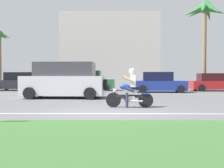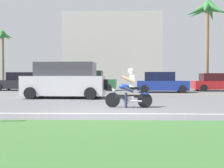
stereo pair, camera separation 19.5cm
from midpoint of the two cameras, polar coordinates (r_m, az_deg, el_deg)
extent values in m
cube|color=slate|center=(12.39, -1.55, -4.07)|extent=(56.00, 30.00, 0.04)
cube|color=#3D6B33|center=(5.37, -4.92, -11.11)|extent=(56.00, 3.80, 0.06)
cube|color=silver|center=(8.84, -2.57, -6.23)|extent=(50.40, 0.12, 0.01)
cube|color=yellow|center=(18.36, -0.73, -2.12)|extent=(50.40, 0.12, 0.01)
cylinder|color=black|center=(10.59, -0.22, -3.37)|extent=(0.58, 0.13, 0.58)
cylinder|color=black|center=(10.54, 6.56, -3.40)|extent=(0.58, 0.13, 0.58)
cylinder|color=#B7BAC1|center=(10.57, 0.29, -2.09)|extent=(0.26, 0.07, 0.50)
cube|color=black|center=(10.54, 3.16, -2.56)|extent=(1.05, 0.18, 0.12)
cube|color=#B7BAC1|center=(10.55, 3.42, -3.18)|extent=(0.32, 0.22, 0.23)
ellipsoid|color=navy|center=(10.53, 2.22, -0.57)|extent=(0.42, 0.23, 0.21)
cube|color=black|center=(10.51, 4.21, -0.89)|extent=(0.48, 0.25, 0.10)
cube|color=navy|center=(10.52, 6.46, -1.99)|extent=(0.32, 0.18, 0.06)
cylinder|color=#B7BAC1|center=(10.55, 0.71, -0.80)|extent=(0.08, 0.60, 0.03)
sphere|color=#B7BAC1|center=(10.56, 0.09, -1.42)|extent=(0.13, 0.13, 0.13)
cylinder|color=#B7BAC1|center=(10.43, 4.61, -3.61)|extent=(0.48, 0.11, 0.07)
cube|color=white|center=(10.51, 3.90, 0.68)|extent=(0.24, 0.32, 0.48)
sphere|color=silver|center=(10.51, 3.69, 2.67)|extent=(0.25, 0.25, 0.25)
cylinder|color=#2D334C|center=(10.62, 3.29, -1.12)|extent=(0.39, 0.16, 0.24)
cylinder|color=#2D334C|center=(10.43, 3.24, -1.18)|extent=(0.39, 0.16, 0.24)
cylinder|color=#2D334C|center=(10.42, 2.60, -3.43)|extent=(0.11, 0.11, 0.59)
cylinder|color=#2D334C|center=(10.67, 2.46, -3.49)|extent=(0.20, 0.12, 0.32)
cylinder|color=tan|center=(10.70, 2.90, 1.09)|extent=(0.44, 0.12, 0.27)
cylinder|color=tan|center=(10.32, 2.80, 1.06)|extent=(0.44, 0.12, 0.27)
cube|color=silver|center=(15.31, -10.46, -0.30)|extent=(4.49, 2.09, 1.04)
cube|color=#414147|center=(15.29, -10.15, 3.07)|extent=(3.25, 1.78, 0.76)
cylinder|color=black|center=(15.99, -4.08, -1.55)|extent=(0.65, 0.24, 0.64)
cylinder|color=black|center=(16.69, -15.00, -1.47)|extent=(0.65, 0.24, 0.64)
cylinder|color=black|center=(14.08, -5.06, -1.99)|extent=(0.65, 0.24, 0.64)
cylinder|color=black|center=(14.87, -17.31, -1.87)|extent=(0.65, 0.24, 0.64)
cylinder|color=black|center=(14.94, -1.80, -0.12)|extent=(0.22, 0.58, 0.58)
cube|color=#232328|center=(24.48, -19.24, -0.07)|extent=(4.26, 2.05, 0.72)
cube|color=black|center=(24.37, -18.72, 1.56)|extent=(2.49, 1.70, 0.67)
cylinder|color=black|center=(24.81, -15.21, -0.55)|extent=(0.57, 0.21, 0.56)
cylinder|color=black|center=(25.94, -21.49, -0.52)|extent=(0.57, 0.21, 0.56)
cylinder|color=black|center=(23.08, -16.71, -0.73)|extent=(0.57, 0.21, 0.56)
cube|color=#2D663D|center=(23.34, -5.19, 0.03)|extent=(4.49, 1.87, 0.80)
cube|color=black|center=(23.38, -5.83, 1.90)|extent=(2.63, 1.55, 0.73)
cylinder|color=black|center=(22.85, -9.45, -0.70)|extent=(0.57, 0.21, 0.56)
cylinder|color=black|center=(22.34, -1.49, -0.74)|extent=(0.57, 0.21, 0.56)
cylinder|color=black|center=(24.46, -8.56, -0.54)|extent=(0.57, 0.21, 0.56)
cylinder|color=black|center=(23.98, -1.13, -0.57)|extent=(0.57, 0.21, 0.56)
cube|color=navy|center=(20.80, 9.89, -0.30)|extent=(3.89, 2.07, 0.71)
cube|color=black|center=(20.77, 9.28, 1.59)|extent=(2.29, 1.70, 0.66)
cylinder|color=black|center=(19.84, 6.19, -1.05)|extent=(0.57, 0.22, 0.56)
cylinder|color=black|center=(20.08, 13.96, -1.06)|extent=(0.57, 0.22, 0.56)
cylinder|color=black|center=(21.64, 6.11, -0.82)|extent=(0.57, 0.22, 0.56)
cylinder|color=black|center=(21.85, 13.24, -0.83)|extent=(0.57, 0.22, 0.56)
cube|color=#AD1E1E|center=(23.92, 21.15, -0.18)|extent=(4.48, 1.88, 0.67)
cube|color=#351116|center=(23.82, 20.56, 1.37)|extent=(2.61, 1.60, 0.62)
cylinder|color=black|center=(22.59, 18.05, -0.79)|extent=(0.56, 0.19, 0.56)
cylinder|color=black|center=(24.32, 16.88, -0.61)|extent=(0.56, 0.19, 0.56)
cylinder|color=#846B4C|center=(27.63, -22.62, 4.32)|extent=(0.25, 0.25, 5.12)
sphere|color=#337538|center=(27.87, -22.68, 9.58)|extent=(0.65, 0.65, 0.65)
cone|color=#337538|center=(27.62, -21.72, 9.40)|extent=(1.22, 0.48, 0.83)
cone|color=#337538|center=(28.23, -21.98, 9.23)|extent=(0.76, 1.27, 0.76)
cylinder|color=#846B4C|center=(25.65, 18.62, 6.97)|extent=(0.35, 0.35, 7.25)
sphere|color=#337538|center=(26.24, 18.70, 14.88)|extent=(0.91, 0.91, 0.91)
cone|color=#337538|center=(26.49, 20.50, 14.26)|extent=(2.06, 0.78, 1.22)
cone|color=#337538|center=(26.99, 19.29, 14.03)|extent=(1.65, 1.90, 1.83)
cone|color=#337538|center=(26.64, 17.07, 14.21)|extent=(1.85, 2.00, 1.26)
cone|color=#337538|center=(26.08, 16.75, 14.49)|extent=(2.12, 1.02, 1.39)
cone|color=#337538|center=(25.35, 18.46, 14.85)|extent=(1.46, 2.12, 1.52)
cone|color=#337538|center=(25.62, 20.14, 14.70)|extent=(1.56, 2.06, 1.65)
cube|color=beige|center=(30.45, -0.55, 6.90)|extent=(10.56, 4.00, 7.99)
camera|label=1|loc=(0.10, -90.44, -0.01)|focal=43.55mm
camera|label=2|loc=(0.10, 89.56, 0.01)|focal=43.55mm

